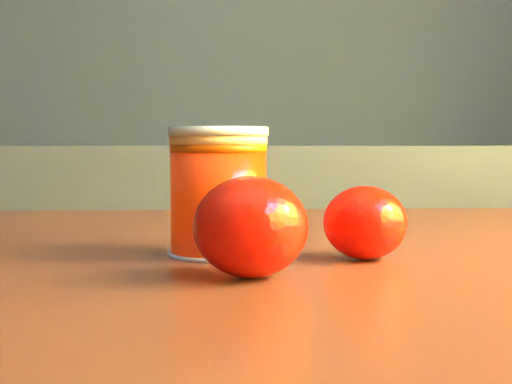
# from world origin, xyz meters

# --- Properties ---
(juice_glass) EXTENTS (0.07, 0.07, 0.09)m
(juice_glass) POSITION_xyz_m (0.91, 0.27, 0.87)
(juice_glass) COLOR red
(juice_glass) RESTS_ON table
(orange_front) EXTENTS (0.09, 0.09, 0.06)m
(orange_front) POSITION_xyz_m (0.94, 0.19, 0.85)
(orange_front) COLOR red
(orange_front) RESTS_ON table
(orange_back) EXTENTS (0.07, 0.07, 0.05)m
(orange_back) POSITION_xyz_m (1.01, 0.27, 0.85)
(orange_back) COLOR red
(orange_back) RESTS_ON table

